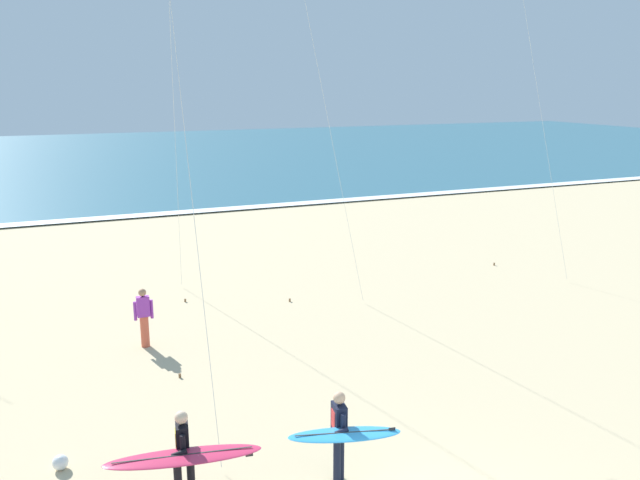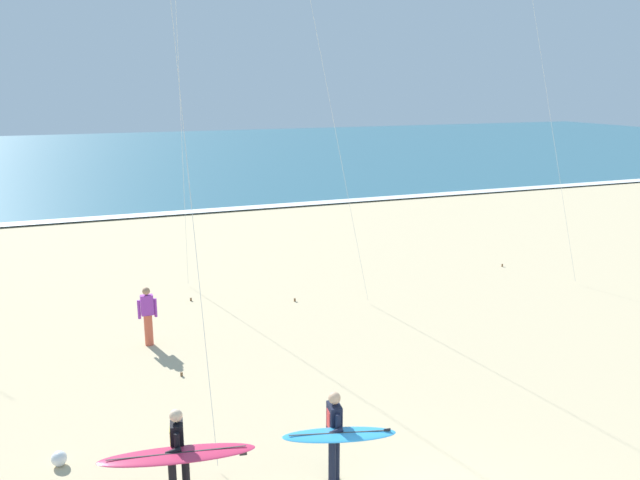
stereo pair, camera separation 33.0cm
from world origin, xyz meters
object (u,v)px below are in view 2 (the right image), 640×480
Objects in this scene: surfer_lead at (337,433)px; beach_ball at (59,459)px; surfer_trailing at (178,453)px; bystander_purple_top at (148,316)px.

surfer_lead is 7.14× the size of beach_ball.
bystander_purple_top is (0.38, 7.21, -0.24)m from surfer_trailing.
bystander_purple_top is 5.68× the size of beach_ball.
surfer_trailing reaches higher than beach_ball.
surfer_lead and surfer_trailing have the same top height.
beach_ball is at bearing 151.25° from surfer_lead.
surfer_trailing is at bearing 172.39° from surfer_lead.
surfer_trailing is 8.86× the size of beach_ball.
surfer_trailing is (-2.59, 0.35, 0.01)m from surfer_lead.
bystander_purple_top is at bearing 66.63° from beach_ball.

